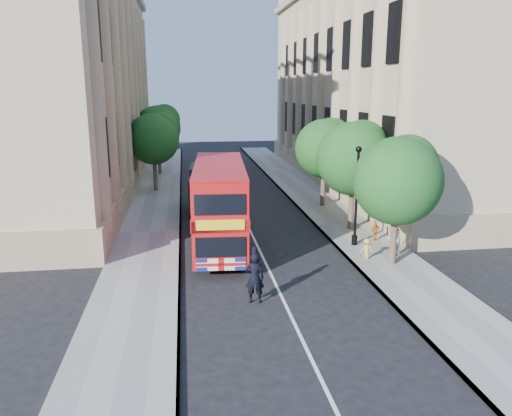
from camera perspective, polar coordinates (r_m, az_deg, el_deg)
name	(u,v)px	position (r m, az deg, el deg)	size (l,w,h in m)	color
ground	(283,299)	(20.02, 3.08, -10.35)	(120.00, 120.00, 0.00)	black
pavement_right	(344,225)	(30.55, 10.03, -1.92)	(3.50, 80.00, 0.12)	gray
pavement_left	(150,233)	(29.14, -12.02, -2.77)	(3.50, 80.00, 0.12)	gray
building_right	(388,77)	(45.43, 14.85, 14.25)	(12.00, 38.00, 18.00)	tan
building_left	(50,76)	(43.15, -22.49, 13.75)	(12.00, 38.00, 18.00)	tan
tree_right_near	(398,176)	(23.34, 15.96, 3.52)	(4.00, 4.00, 6.08)	#473828
tree_right_mid	(354,155)	(28.83, 11.16, 6.01)	(4.20, 4.20, 6.37)	#473828
tree_right_far	(325,145)	(34.52, 7.87, 7.13)	(4.00, 4.00, 6.15)	#473828
tree_left_far	(154,136)	(40.20, -11.58, 8.06)	(4.00, 4.00, 6.30)	#473828
tree_left_back	(159,125)	(48.14, -11.08, 9.26)	(4.20, 4.20, 6.65)	#473828
lamp_post	(356,200)	(26.06, 11.39, 0.89)	(0.32, 0.32, 5.16)	black
double_decker_bus	(220,203)	(25.58, -4.16, 0.59)	(3.09, 9.47, 4.31)	#AB0B0C
box_van	(207,190)	(33.50, -5.66, 2.07)	(2.47, 5.39, 3.01)	black
police_constable	(255,278)	(19.33, -0.15, -8.00)	(0.73, 0.48, 2.01)	black
woman_pedestrian	(393,238)	(25.13, 15.40, -3.34)	(0.87, 0.67, 1.78)	silver
child_a	(375,231)	(27.48, 13.45, -2.53)	(0.64, 0.27, 1.09)	orange
child_b	(366,249)	(24.44, 12.50, -4.59)	(0.66, 0.38, 1.02)	#E8BD4F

